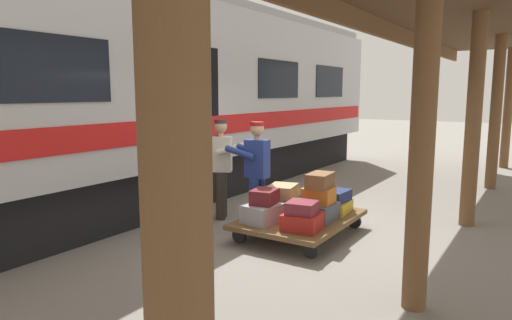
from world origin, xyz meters
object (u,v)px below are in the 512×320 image
at_px(suitcase_red_plastic, 303,221).
at_px(suitcase_olive_duffel, 282,206).
at_px(suitcase_orange_carryall, 319,195).
at_px(suitcase_burgundy_valise, 302,208).
at_px(porter_in_overalls, 256,171).
at_px(suitcase_brown_leather, 320,180).
at_px(luggage_cart, 300,219).
at_px(suitcase_yellow_case, 334,206).
at_px(suitcase_gray_aluminum, 263,213).
at_px(suitcase_navy_fabric, 336,196).
at_px(porter_by_door, 222,165).
at_px(suitcase_tan_vintage, 283,192).
at_px(train_car, 139,97).
at_px(suitcase_slate_roller, 319,212).
at_px(suitcase_maroon_trunk, 264,197).
at_px(suitcase_black_hardshell, 298,199).

height_order(suitcase_red_plastic, suitcase_olive_duffel, suitcase_olive_duffel).
bearing_deg(suitcase_orange_carryall, suitcase_burgundy_valise, 92.78).
bearing_deg(porter_in_overalls, suitcase_brown_leather, -177.30).
relative_size(luggage_cart, suitcase_yellow_case, 3.21).
height_order(suitcase_gray_aluminum, suitcase_navy_fabric, suitcase_navy_fabric).
distance_m(suitcase_orange_carryall, porter_in_overalls, 1.11).
bearing_deg(porter_by_door, suitcase_tan_vintage, 173.06).
bearing_deg(train_car, suitcase_red_plastic, 168.73).
height_order(suitcase_gray_aluminum, suitcase_orange_carryall, suitcase_orange_carryall).
xyz_separation_m(suitcase_slate_roller, porter_in_overalls, (1.11, 0.01, 0.51)).
bearing_deg(luggage_cart, porter_by_door, -5.39).
distance_m(suitcase_tan_vintage, suitcase_maroon_trunk, 0.51).
xyz_separation_m(suitcase_yellow_case, suitcase_maroon_trunk, (0.63, 1.07, 0.28)).
relative_size(suitcase_maroon_trunk, suitcase_brown_leather, 0.82).
relative_size(train_car, luggage_cart, 8.10).
distance_m(suitcase_orange_carryall, suitcase_brown_leather, 0.22).
relative_size(suitcase_tan_vintage, porter_in_overalls, 0.28).
height_order(suitcase_red_plastic, suitcase_orange_carryall, suitcase_orange_carryall).
bearing_deg(suitcase_burgundy_valise, suitcase_gray_aluminum, -1.76).
relative_size(suitcase_red_plastic, porter_by_door, 0.30).
bearing_deg(suitcase_yellow_case, suitcase_olive_duffel, 40.51).
xyz_separation_m(suitcase_black_hardshell, suitcase_slate_roller, (-0.64, 0.55, -0.00)).
height_order(suitcase_orange_carryall, suitcase_maroon_trunk, same).
relative_size(suitcase_maroon_trunk, suitcase_navy_fabric, 0.82).
bearing_deg(porter_in_overalls, suitcase_burgundy_valise, 153.20).
height_order(suitcase_slate_roller, suitcase_orange_carryall, suitcase_orange_carryall).
bearing_deg(suitcase_olive_duffel, suitcase_slate_roller, 180.00).
bearing_deg(luggage_cart, suitcase_black_hardshell, -59.67).
bearing_deg(suitcase_red_plastic, suitcase_slate_roller, -90.00).
bearing_deg(suitcase_red_plastic, luggage_cart, -59.67).
xyz_separation_m(suitcase_tan_vintage, suitcase_maroon_trunk, (0.01, 0.51, 0.02)).
bearing_deg(suitcase_yellow_case, suitcase_slate_roller, 90.00).
xyz_separation_m(train_car, suitcase_maroon_trunk, (-3.32, 0.76, -1.40)).
bearing_deg(suitcase_gray_aluminum, suitcase_brown_leather, -136.54).
distance_m(train_car, porter_in_overalls, 3.08).
relative_size(suitcase_gray_aluminum, suitcase_yellow_case, 0.90).
bearing_deg(suitcase_yellow_case, suitcase_burgundy_valise, 89.89).
bearing_deg(suitcase_slate_roller, suitcase_tan_vintage, 0.57).
distance_m(suitcase_red_plastic, suitcase_orange_carryall, 0.63).
distance_m(suitcase_brown_leather, porter_in_overalls, 1.09).
height_order(suitcase_black_hardshell, suitcase_slate_roller, suitcase_black_hardshell).
bearing_deg(suitcase_black_hardshell, suitcase_orange_carryall, 139.58).
bearing_deg(suitcase_orange_carryall, porter_by_door, -3.69).
height_order(luggage_cart, suitcase_brown_leather, suitcase_brown_leather).
bearing_deg(train_car, suitcase_slate_roller, 176.52).
bearing_deg(suitcase_black_hardshell, suitcase_gray_aluminum, 90.00).
xyz_separation_m(suitcase_brown_leather, porter_in_overalls, (1.09, 0.05, 0.05)).
bearing_deg(suitcase_burgundy_valise, suitcase_black_hardshell, -60.19).
xyz_separation_m(suitcase_red_plastic, suitcase_olive_duffel, (0.64, -0.55, 0.01)).
xyz_separation_m(train_car, suitcase_tan_vintage, (-3.33, 0.25, -1.42)).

